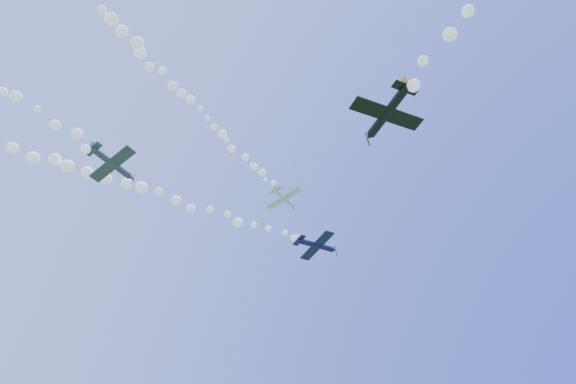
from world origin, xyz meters
TOP-DOWN VIEW (x-y plane):
  - plane_white at (11.72, 5.75)m, footprint 6.12×6.44m
  - smoke_trail_white at (-21.17, -6.11)m, footprint 62.44×23.96m
  - plane_navy at (17.34, 4.45)m, footprint 7.74×8.21m
  - smoke_trail_navy at (-24.63, 11.50)m, footprint 79.43×15.70m
  - plane_grey at (-16.04, 4.95)m, footprint 7.01×7.36m
  - plane_black at (-1.46, -26.27)m, footprint 7.24×6.83m

SIDE VIEW (x-z plane):
  - plane_black at x=-1.46m, z-range 34.19..36.59m
  - plane_grey at x=-16.04m, z-range 43.44..46.02m
  - smoke_trail_navy at x=-24.63m, z-range 44.90..47.91m
  - plane_navy at x=17.34m, z-range 45.59..47.66m
  - smoke_trail_white at x=-21.17m, z-range 52.86..55.55m
  - plane_white at x=11.72m, z-range 53.55..55.51m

